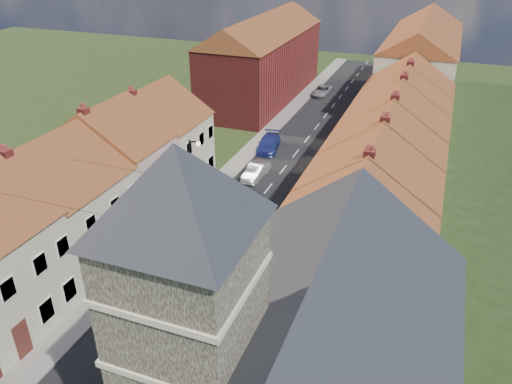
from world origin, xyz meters
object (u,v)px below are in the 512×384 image
at_px(car_near, 164,278).
at_px(car_far, 269,143).
at_px(pedestrian_right, 275,284).
at_px(church, 303,361).
at_px(lamppost, 193,173).
at_px(car_mid, 256,171).
at_px(car_distant, 322,91).

bearing_deg(car_near, car_far, 101.44).
distance_m(car_near, pedestrian_right, 6.77).
distance_m(church, lamppost, 21.38).
relative_size(car_mid, car_far, 0.84).
bearing_deg(church, pedestrian_right, 113.99).
xyz_separation_m(car_near, car_distant, (-0.97, 42.38, -0.13)).
bearing_deg(pedestrian_right, car_far, -61.36).
bearing_deg(car_mid, pedestrian_right, -62.26).
height_order(lamppost, car_far, lamppost).
bearing_deg(car_distant, church, -74.29).
xyz_separation_m(car_far, car_distant, (0.34, 19.80, -0.07)).
bearing_deg(car_far, car_mid, -90.02).
xyz_separation_m(church, car_mid, (-11.10, 24.32, -5.25)).
bearing_deg(lamppost, car_far, 85.88).
xyz_separation_m(car_near, car_far, (-1.30, 22.58, -0.06)).
distance_m(church, car_near, 14.49).
xyz_separation_m(car_mid, pedestrian_right, (6.84, -14.75, 0.38)).
bearing_deg(pedestrian_right, church, 122.10).
relative_size(lamppost, car_mid, 1.56).
bearing_deg(pedestrian_right, car_distant, -71.41).
bearing_deg(car_mid, car_distant, 94.48).
relative_size(car_far, car_distant, 1.06).
height_order(car_near, pedestrian_right, pedestrian_right).
distance_m(car_near, car_far, 22.62).
relative_size(car_mid, pedestrian_right, 2.15).
height_order(car_mid, pedestrian_right, pedestrian_right).
bearing_deg(car_mid, lamppost, -102.32).
height_order(lamppost, car_mid, lamppost).
bearing_deg(car_far, church, -77.94).
relative_size(church, lamppost, 2.53).
bearing_deg(car_far, lamppost, -103.69).
relative_size(car_far, pedestrian_right, 2.57).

